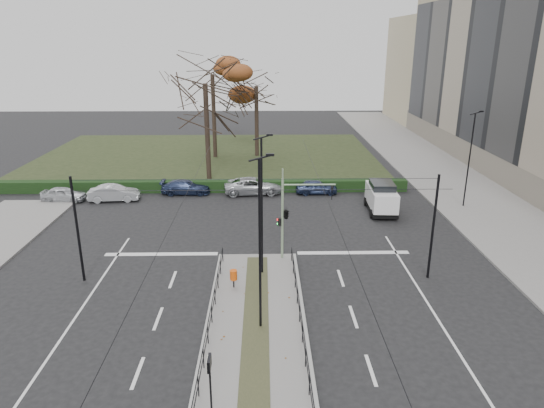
{
  "coord_description": "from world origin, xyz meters",
  "views": [
    {
      "loc": [
        0.4,
        -22.31,
        12.66
      ],
      "look_at": [
        0.91,
        5.59,
        3.2
      ],
      "focal_mm": 32.0,
      "sensor_mm": 36.0,
      "label": 1
    }
  ],
  "objects_px": {
    "litter_bin": "(234,275)",
    "bare_tree_center": "(256,91)",
    "bare_tree_near": "(205,91)",
    "parked_car_second": "(114,193)",
    "rust_tree": "(212,74)",
    "parked_car_fifth": "(317,187)",
    "info_panel": "(209,370)",
    "streetlamp_median_far": "(262,205)",
    "parked_car_third": "(186,187)",
    "parked_car_first": "(64,194)",
    "parked_car_fourth": "(253,186)",
    "streetlamp_median_near": "(260,244)",
    "streetlamp_sidewalk": "(470,159)",
    "traffic_light": "(287,212)",
    "white_van": "(381,196)"
  },
  "relations": [
    {
      "from": "litter_bin",
      "to": "bare_tree_center",
      "type": "xyz_separation_m",
      "value": [
        0.89,
        31.4,
        6.45
      ]
    },
    {
      "from": "bare_tree_near",
      "to": "parked_car_second",
      "type": "bearing_deg",
      "value": -146.65
    },
    {
      "from": "rust_tree",
      "to": "parked_car_fifth",
      "type": "relative_size",
      "value": 3.32
    },
    {
      "from": "info_panel",
      "to": "streetlamp_median_far",
      "type": "bearing_deg",
      "value": 80.47
    },
    {
      "from": "parked_car_fifth",
      "to": "parked_car_third",
      "type": "bearing_deg",
      "value": 88.89
    },
    {
      "from": "rust_tree",
      "to": "parked_car_fifth",
      "type": "height_order",
      "value": "rust_tree"
    },
    {
      "from": "streetlamp_median_far",
      "to": "parked_car_third",
      "type": "xyz_separation_m",
      "value": [
        -6.64,
        15.41,
        -3.56
      ]
    },
    {
      "from": "litter_bin",
      "to": "rust_tree",
      "type": "distance_m",
      "value": 32.15
    },
    {
      "from": "parked_car_second",
      "to": "bare_tree_near",
      "type": "height_order",
      "value": "bare_tree_near"
    },
    {
      "from": "parked_car_first",
      "to": "parked_car_third",
      "type": "height_order",
      "value": "same"
    },
    {
      "from": "info_panel",
      "to": "streetlamp_median_far",
      "type": "xyz_separation_m",
      "value": [
        1.82,
        10.84,
        2.27
      ]
    },
    {
      "from": "info_panel",
      "to": "parked_car_fourth",
      "type": "bearing_deg",
      "value": 87.77
    },
    {
      "from": "streetlamp_median_near",
      "to": "parked_car_second",
      "type": "height_order",
      "value": "streetlamp_median_near"
    },
    {
      "from": "parked_car_third",
      "to": "bare_tree_center",
      "type": "height_order",
      "value": "bare_tree_center"
    },
    {
      "from": "streetlamp_sidewalk",
      "to": "bare_tree_near",
      "type": "xyz_separation_m",
      "value": [
        -20.96,
        7.03,
        4.48
      ]
    },
    {
      "from": "litter_bin",
      "to": "parked_car_fifth",
      "type": "xyz_separation_m",
      "value": [
        6.21,
        16.97,
        -0.24
      ]
    },
    {
      "from": "parked_car_fourth",
      "to": "traffic_light",
      "type": "bearing_deg",
      "value": -174.82
    },
    {
      "from": "litter_bin",
      "to": "streetlamp_median_far",
      "type": "relative_size",
      "value": 0.12
    },
    {
      "from": "bare_tree_near",
      "to": "info_panel",
      "type": "bearing_deg",
      "value": -83.91
    },
    {
      "from": "streetlamp_sidewalk",
      "to": "bare_tree_near",
      "type": "relative_size",
      "value": 0.63
    },
    {
      "from": "traffic_light",
      "to": "litter_bin",
      "type": "bearing_deg",
      "value": -129.13
    },
    {
      "from": "litter_bin",
      "to": "rust_tree",
      "type": "xyz_separation_m",
      "value": [
        -3.83,
        30.82,
        8.33
      ]
    },
    {
      "from": "traffic_light",
      "to": "streetlamp_sidewalk",
      "type": "bearing_deg",
      "value": 32.93
    },
    {
      "from": "parked_car_second",
      "to": "parked_car_third",
      "type": "relative_size",
      "value": 0.97
    },
    {
      "from": "parked_car_first",
      "to": "bare_tree_near",
      "type": "bearing_deg",
      "value": -63.73
    },
    {
      "from": "streetlamp_median_near",
      "to": "parked_car_fourth",
      "type": "bearing_deg",
      "value": 91.99
    },
    {
      "from": "info_panel",
      "to": "rust_tree",
      "type": "xyz_separation_m",
      "value": [
        -3.55,
        39.93,
        7.27
      ]
    },
    {
      "from": "litter_bin",
      "to": "streetlamp_median_near",
      "type": "bearing_deg",
      "value": -68.59
    },
    {
      "from": "rust_tree",
      "to": "white_van",
      "type": "bearing_deg",
      "value": -51.98
    },
    {
      "from": "parked_car_fourth",
      "to": "parked_car_fifth",
      "type": "distance_m",
      "value": 5.48
    },
    {
      "from": "traffic_light",
      "to": "bare_tree_center",
      "type": "height_order",
      "value": "bare_tree_center"
    },
    {
      "from": "info_panel",
      "to": "bare_tree_near",
      "type": "relative_size",
      "value": 0.19
    },
    {
      "from": "parked_car_fourth",
      "to": "streetlamp_median_near",
      "type": "bearing_deg",
      "value": 177.55
    },
    {
      "from": "streetlamp_median_far",
      "to": "bare_tree_center",
      "type": "relative_size",
      "value": 0.77
    },
    {
      "from": "streetlamp_median_far",
      "to": "bare_tree_near",
      "type": "height_order",
      "value": "bare_tree_near"
    },
    {
      "from": "info_panel",
      "to": "streetlamp_sidewalk",
      "type": "xyz_separation_m",
      "value": [
        17.84,
        22.24,
        2.06
      ]
    },
    {
      "from": "bare_tree_center",
      "to": "bare_tree_near",
      "type": "height_order",
      "value": "bare_tree_near"
    },
    {
      "from": "bare_tree_center",
      "to": "parked_car_fifth",
      "type": "xyz_separation_m",
      "value": [
        5.33,
        -14.43,
        -6.68
      ]
    },
    {
      "from": "litter_bin",
      "to": "streetlamp_median_near",
      "type": "xyz_separation_m",
      "value": [
        1.46,
        -3.73,
        3.42
      ]
    },
    {
      "from": "litter_bin",
      "to": "parked_car_fourth",
      "type": "xyz_separation_m",
      "value": [
        0.74,
        17.12,
        -0.15
      ]
    },
    {
      "from": "parked_car_second",
      "to": "parked_car_first",
      "type": "bearing_deg",
      "value": 85.16
    },
    {
      "from": "info_panel",
      "to": "streetlamp_sidewalk",
      "type": "bearing_deg",
      "value": 51.26
    },
    {
      "from": "streetlamp_median_near",
      "to": "streetlamp_median_far",
      "type": "relative_size",
      "value": 1.03
    },
    {
      "from": "white_van",
      "to": "bare_tree_near",
      "type": "distance_m",
      "value": 17.7
    },
    {
      "from": "traffic_light",
      "to": "litter_bin",
      "type": "xyz_separation_m",
      "value": [
        -3.01,
        -3.7,
        -2.19
      ]
    },
    {
      "from": "traffic_light",
      "to": "streetlamp_median_far",
      "type": "bearing_deg",
      "value": -126.7
    },
    {
      "from": "streetlamp_sidewalk",
      "to": "bare_tree_center",
      "type": "distance_m",
      "value": 24.96
    },
    {
      "from": "parked_car_fourth",
      "to": "rust_tree",
      "type": "xyz_separation_m",
      "value": [
        -4.57,
        13.7,
        8.48
      ]
    },
    {
      "from": "info_panel",
      "to": "streetlamp_sidewalk",
      "type": "distance_m",
      "value": 28.58
    },
    {
      "from": "parked_car_first",
      "to": "parked_car_fourth",
      "type": "bearing_deg",
      "value": -80.0
    }
  ]
}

